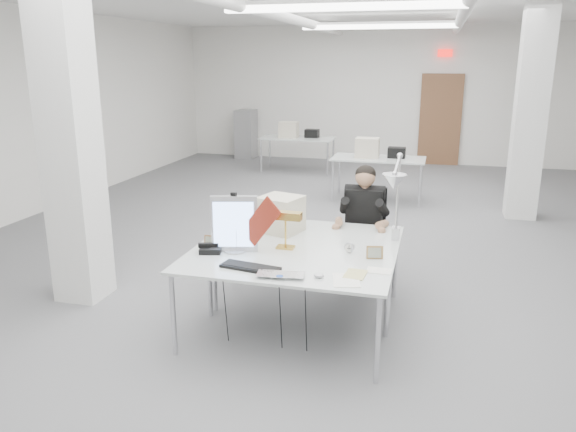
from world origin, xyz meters
name	(u,v)px	position (x,y,z in m)	size (l,w,h in m)	color
room_shell	(343,119)	(0.04, 0.13, 1.69)	(10.04, 14.04, 3.24)	#5D5D60
desk_main	(284,265)	(0.00, -2.50, 0.74)	(1.80, 0.90, 0.03)	silver
desk_second	(308,234)	(0.00, -1.60, 0.74)	(1.80, 0.90, 0.03)	silver
bg_desk_a	(378,159)	(0.20, 3.00, 0.74)	(1.60, 0.80, 0.03)	silver
bg_desk_b	(298,138)	(-1.80, 5.20, 0.74)	(1.60, 0.80, 0.03)	silver
filing_cabinet	(246,134)	(-3.50, 6.65, 0.60)	(0.45, 0.55, 1.20)	gray
office_chair	(363,244)	(0.47, -0.94, 0.47)	(0.46, 0.46, 0.95)	black
seated_person	(364,207)	(0.47, -0.99, 0.90)	(0.50, 0.62, 0.93)	black
monitor	(234,224)	(-0.50, -2.30, 1.01)	(0.41, 0.04, 0.51)	#B7B7BC
pennant	(261,222)	(-0.25, -2.34, 1.06)	(0.46, 0.01, 0.19)	maroon
keyboard	(250,267)	(-0.23, -2.68, 0.77)	(0.49, 0.16, 0.02)	black
laptop	(280,278)	(0.06, -2.85, 0.77)	(0.37, 0.24, 0.03)	#BABABF
mouse	(319,276)	(0.35, -2.73, 0.77)	(0.08, 0.05, 0.03)	#ADADB1
bankers_lamp	(286,232)	(-0.09, -2.11, 0.91)	(0.27, 0.11, 0.31)	gold
desk_phone	(211,250)	(-0.70, -2.39, 0.78)	(0.19, 0.17, 0.05)	black
picture_frame_left	(211,241)	(-0.76, -2.23, 0.81)	(0.13, 0.01, 0.10)	#93663F
picture_frame_right	(375,252)	(0.72, -2.18, 0.81)	(0.14, 0.01, 0.11)	#A87E48
desk_clock	(349,247)	(0.49, -2.08, 0.81)	(0.09, 0.09, 0.03)	#B4B3B8
paper_stack_a	(346,280)	(0.56, -2.73, 0.76)	(0.20, 0.29, 0.01)	white
paper_stack_b	(355,274)	(0.62, -2.59, 0.76)	(0.16, 0.23, 0.01)	#D0C77C
paper_stack_c	(379,271)	(0.79, -2.47, 0.76)	(0.20, 0.14, 0.01)	white
beige_monitor	(281,214)	(-0.27, -1.62, 0.93)	(0.37, 0.35, 0.35)	beige
architect_lamp	(395,204)	(0.85, -1.84, 1.16)	(0.22, 0.63, 0.81)	#B4B4B9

